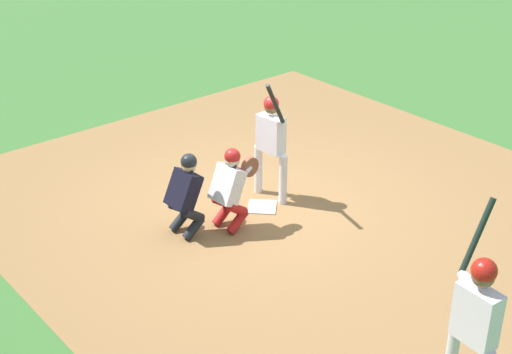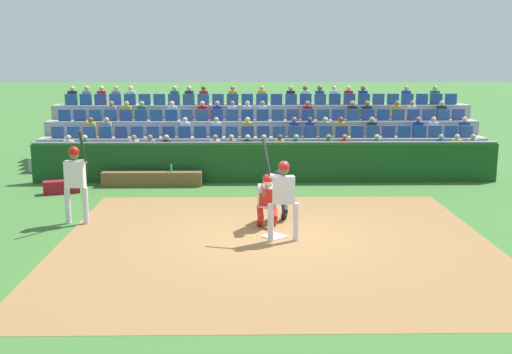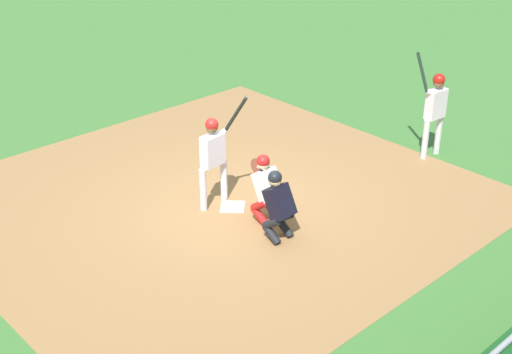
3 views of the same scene
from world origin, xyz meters
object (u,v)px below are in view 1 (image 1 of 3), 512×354
(catcher_crouching, at_px, (231,184))
(home_plate_marker, at_px, (262,207))
(batter_at_plate, at_px, (271,137))
(home_plate_umpire, at_px, (186,191))
(on_deck_batter, at_px, (476,317))

(catcher_crouching, bearing_deg, home_plate_marker, 101.08)
(home_plate_marker, height_order, batter_at_plate, batter_at_plate)
(home_plate_marker, bearing_deg, home_plate_umpire, -95.99)
(catcher_crouching, xyz_separation_m, on_deck_batter, (4.45, -0.44, 0.44))
(home_plate_marker, distance_m, batter_at_plate, 1.12)
(home_plate_umpire, bearing_deg, catcher_crouching, 64.85)
(home_plate_marker, relative_size, batter_at_plate, 0.20)
(on_deck_batter, bearing_deg, catcher_crouching, 174.36)
(on_deck_batter, bearing_deg, home_plate_umpire, -178.01)
(batter_at_plate, xyz_separation_m, home_plate_umpire, (0.02, -1.65, -0.38))
(catcher_crouching, bearing_deg, on_deck_batter, -5.64)
(home_plate_marker, height_order, on_deck_batter, on_deck_batter)
(home_plate_marker, distance_m, catcher_crouching, 1.02)
(batter_at_plate, height_order, catcher_crouching, batter_at_plate)
(batter_at_plate, bearing_deg, home_plate_umpire, -89.32)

